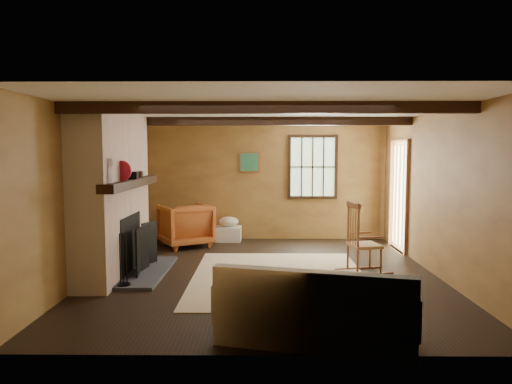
{
  "coord_description": "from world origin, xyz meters",
  "views": [
    {
      "loc": [
        -0.07,
        -6.66,
        1.8
      ],
      "look_at": [
        -0.14,
        0.4,
        1.19
      ],
      "focal_mm": 32.0,
      "sensor_mm": 36.0,
      "label": 1
    }
  ],
  "objects_px": {
    "sofa": "(316,313)",
    "armchair": "(185,225)",
    "laundry_basket": "(229,234)",
    "fireplace": "(114,200)",
    "rocking_chair": "(362,243)"
  },
  "relations": [
    {
      "from": "sofa",
      "to": "armchair",
      "type": "bearing_deg",
      "value": 127.92
    },
    {
      "from": "sofa",
      "to": "laundry_basket",
      "type": "xyz_separation_m",
      "value": [
        -1.18,
        4.88,
        -0.12
      ]
    },
    {
      "from": "sofa",
      "to": "laundry_basket",
      "type": "distance_m",
      "value": 5.03
    },
    {
      "from": "fireplace",
      "to": "laundry_basket",
      "type": "xyz_separation_m",
      "value": [
        1.51,
        2.48,
        -0.95
      ]
    },
    {
      "from": "rocking_chair",
      "to": "laundry_basket",
      "type": "relative_size",
      "value": 2.14
    },
    {
      "from": "sofa",
      "to": "laundry_basket",
      "type": "bearing_deg",
      "value": 117.23
    },
    {
      "from": "sofa",
      "to": "armchair",
      "type": "distance_m",
      "value": 4.81
    },
    {
      "from": "rocking_chair",
      "to": "laundry_basket",
      "type": "bearing_deg",
      "value": 30.17
    },
    {
      "from": "rocking_chair",
      "to": "sofa",
      "type": "bearing_deg",
      "value": 146.38
    },
    {
      "from": "fireplace",
      "to": "armchair",
      "type": "distance_m",
      "value": 2.22
    },
    {
      "from": "fireplace",
      "to": "rocking_chair",
      "type": "height_order",
      "value": "fireplace"
    },
    {
      "from": "rocking_chair",
      "to": "sofa",
      "type": "xyz_separation_m",
      "value": [
        -0.99,
        -2.49,
        -0.18
      ]
    },
    {
      "from": "fireplace",
      "to": "laundry_basket",
      "type": "distance_m",
      "value": 3.06
    },
    {
      "from": "rocking_chair",
      "to": "sofa",
      "type": "relative_size",
      "value": 0.54
    },
    {
      "from": "rocking_chair",
      "to": "armchair",
      "type": "distance_m",
      "value": 3.51
    }
  ]
}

